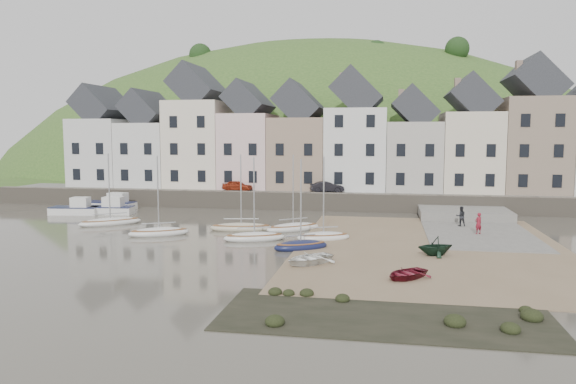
% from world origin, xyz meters
% --- Properties ---
extents(ground, '(160.00, 160.00, 0.00)m').
position_xyz_m(ground, '(0.00, 0.00, 0.00)').
color(ground, '#4C473B').
rests_on(ground, ground).
extents(quay_land, '(90.00, 30.00, 1.50)m').
position_xyz_m(quay_land, '(0.00, 32.00, 0.75)').
color(quay_land, '#325321').
rests_on(quay_land, ground).
extents(quay_street, '(70.00, 7.00, 0.10)m').
position_xyz_m(quay_street, '(0.00, 20.50, 1.55)').
color(quay_street, slate).
rests_on(quay_street, quay_land).
extents(seawall, '(70.00, 1.20, 1.80)m').
position_xyz_m(seawall, '(0.00, 17.00, 0.90)').
color(seawall, slate).
rests_on(seawall, ground).
extents(beach, '(18.00, 26.00, 0.06)m').
position_xyz_m(beach, '(11.00, 0.00, 0.03)').
color(beach, '#7B654B').
rests_on(beach, ground).
extents(slipway, '(8.00, 18.00, 0.12)m').
position_xyz_m(slipway, '(15.00, 8.00, 0.06)').
color(slipway, slate).
rests_on(slipway, ground).
extents(hillside, '(134.40, 84.00, 84.00)m').
position_xyz_m(hillside, '(-5.00, 60.00, -17.99)').
color(hillside, '#325321').
rests_on(hillside, ground).
extents(townhouse_terrace, '(61.05, 8.00, 13.93)m').
position_xyz_m(townhouse_terrace, '(1.76, 24.00, 7.32)').
color(townhouse_terrace, silver).
rests_on(townhouse_terrace, quay_land).
extents(sailboat_0, '(4.99, 4.51, 6.32)m').
position_xyz_m(sailboat_0, '(-15.30, 4.95, 0.26)').
color(sailboat_0, white).
rests_on(sailboat_0, ground).
extents(sailboat_1, '(4.76, 3.49, 6.32)m').
position_xyz_m(sailboat_1, '(-9.16, 1.03, 0.26)').
color(sailboat_1, white).
rests_on(sailboat_1, ground).
extents(sailboat_2, '(5.28, 2.35, 6.32)m').
position_xyz_m(sailboat_2, '(-3.51, 4.23, 0.26)').
color(sailboat_2, beige).
rests_on(sailboat_2, ground).
extents(sailboat_3, '(4.63, 4.10, 6.32)m').
position_xyz_m(sailboat_3, '(0.61, 4.95, 0.26)').
color(sailboat_3, white).
rests_on(sailboat_3, ground).
extents(sailboat_4, '(4.75, 3.03, 6.32)m').
position_xyz_m(sailboat_4, '(-1.48, 0.37, 0.26)').
color(sailboat_4, white).
rests_on(sailboat_4, ground).
extents(sailboat_5, '(4.04, 3.20, 6.32)m').
position_xyz_m(sailboat_5, '(2.35, -2.09, 0.27)').
color(sailboat_5, '#141A41').
rests_on(sailboat_5, ground).
extents(sailboat_6, '(4.25, 2.83, 6.32)m').
position_xyz_m(sailboat_6, '(3.47, 1.41, 0.27)').
color(sailboat_6, white).
rests_on(sailboat_6, ground).
extents(motorboat_0, '(5.41, 2.15, 1.70)m').
position_xyz_m(motorboat_0, '(-18.70, 10.82, 0.58)').
color(motorboat_0, white).
rests_on(motorboat_0, ground).
extents(motorboat_1, '(4.79, 2.29, 1.70)m').
position_xyz_m(motorboat_1, '(-21.54, 9.93, 0.58)').
color(motorboat_1, white).
rests_on(motorboat_1, ground).
extents(motorboat_2, '(5.42, 2.18, 1.70)m').
position_xyz_m(motorboat_2, '(-20.04, 14.21, 0.58)').
color(motorboat_2, white).
rests_on(motorboat_2, ground).
extents(rowboat_white, '(3.84, 3.93, 0.67)m').
position_xyz_m(rowboat_white, '(3.50, -6.39, 0.39)').
color(rowboat_white, white).
rests_on(rowboat_white, beach).
extents(rowboat_green, '(2.98, 2.81, 1.24)m').
position_xyz_m(rowboat_green, '(11.07, -2.70, 0.68)').
color(rowboat_green, black).
rests_on(rowboat_green, beach).
extents(rowboat_red, '(3.26, 3.32, 0.56)m').
position_xyz_m(rowboat_red, '(9.08, -8.75, 0.34)').
color(rowboat_red, maroon).
rests_on(rowboat_red, beach).
extents(person_red, '(0.71, 0.66, 1.63)m').
position_xyz_m(person_red, '(14.93, 5.35, 0.94)').
color(person_red, maroon).
rests_on(person_red, slipway).
extents(person_dark, '(0.89, 0.74, 1.65)m').
position_xyz_m(person_dark, '(14.08, 8.85, 0.94)').
color(person_dark, black).
rests_on(person_dark, slipway).
extents(car_left, '(3.41, 1.66, 1.12)m').
position_xyz_m(car_left, '(-8.07, 19.50, 2.16)').
color(car_left, '#9D2E16').
rests_on(car_left, quay_street).
extents(car_right, '(3.74, 2.22, 1.16)m').
position_xyz_m(car_right, '(1.75, 19.50, 2.18)').
color(car_right, black).
rests_on(car_right, quay_street).
extents(shore_rocks, '(14.00, 6.00, 0.60)m').
position_xyz_m(shore_rocks, '(8.35, -14.87, 0.08)').
color(shore_rocks, black).
rests_on(shore_rocks, ground).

